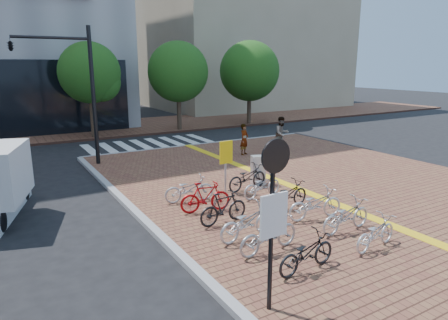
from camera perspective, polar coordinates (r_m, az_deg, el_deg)
ground at (r=12.43m, az=10.59°, el=-8.96°), size 120.00×120.00×0.00m
kerb_north at (r=23.63m, az=-3.06°, el=2.20°), size 14.00×0.25×0.15m
far_sidewalk at (r=30.90m, az=-15.86°, el=4.38°), size 70.00×8.00×0.15m
building_beige at (r=48.20m, az=1.87°, el=18.62°), size 20.00×18.00×18.00m
crosswalk at (r=24.46m, az=-10.44°, el=2.22°), size 7.50×4.00×0.01m
street_trees at (r=28.97m, az=-4.61°, el=12.28°), size 16.20×4.60×6.35m
bike_0 at (r=9.36m, az=11.70°, el=-12.84°), size 1.72×0.73×0.88m
bike_1 at (r=10.08m, az=6.39°, el=-10.44°), size 1.84×0.77×0.95m
bike_2 at (r=10.74m, az=3.35°, el=-8.79°), size 1.88×0.84×0.95m
bike_3 at (r=11.69m, az=-0.06°, el=-6.83°), size 1.65×0.58×0.97m
bike_4 at (r=12.60m, az=-2.68°, el=-5.31°), size 1.69×0.75×0.98m
bike_5 at (r=13.58m, az=-5.00°, el=-4.13°), size 1.78×0.86×0.89m
bike_6 at (r=10.90m, az=20.82°, el=-9.70°), size 1.66×0.76×0.84m
bike_7 at (r=11.65m, az=17.02°, el=-7.61°), size 1.81×0.69×0.94m
bike_8 at (r=12.33m, az=12.90°, el=-6.13°), size 1.90×0.90×0.96m
bike_9 at (r=13.08m, az=9.09°, el=-4.94°), size 1.77×0.81×0.90m
bike_10 at (r=14.04m, az=5.45°, el=-3.61°), size 1.71×0.76×0.87m
bike_11 at (r=14.84m, az=3.35°, el=-2.48°), size 1.86×0.88×0.94m
pedestrian_a at (r=20.54m, az=2.91°, el=2.96°), size 0.69×0.61×1.60m
pedestrian_b at (r=21.92m, az=8.24°, el=3.79°), size 0.92×0.73×1.81m
utility_box at (r=15.52m, az=4.89°, el=-1.43°), size 0.61×0.52×1.13m
yellow_sign at (r=14.30m, az=0.27°, el=0.45°), size 0.52×0.12×1.90m
notice_sign at (r=7.21m, az=7.05°, el=-6.53°), size 0.61×0.15×3.32m
traffic_light_pole at (r=18.94m, az=-22.73°, el=11.70°), size 3.34×1.29×6.21m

